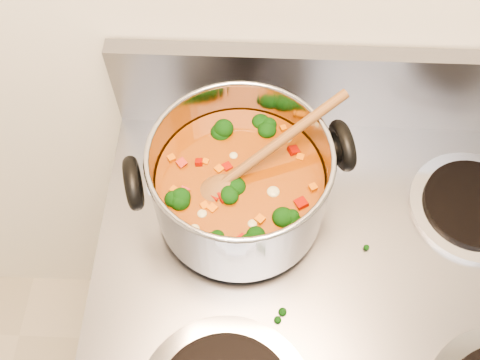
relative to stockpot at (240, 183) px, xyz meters
name	(u,v)px	position (x,y,z in m)	size (l,w,h in m)	color
stockpot	(240,183)	(0.00, 0.00, 0.00)	(0.32, 0.26, 0.15)	#A2A2A9
wooden_spoon	(246,166)	(0.01, 0.01, 0.04)	(0.22, 0.16, 0.10)	brown
cooktop_crumbs	(222,302)	(-0.02, -0.15, -0.08)	(0.14, 0.03, 0.01)	black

